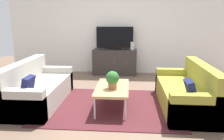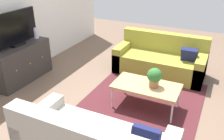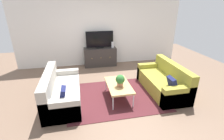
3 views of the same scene
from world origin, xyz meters
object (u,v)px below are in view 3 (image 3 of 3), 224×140
object	(u,v)px
couch_right_side	(164,82)
potted_plant	(120,80)
couch_left_side	(60,92)
tv_console	(100,57)
flat_screen_tv	(100,40)
coffee_table	(119,85)
glass_vase	(113,45)

from	to	relation	value
couch_right_side	potted_plant	size ratio (longest dim) A/B	5.79
couch_left_side	tv_console	xyz separation A→B (m)	(1.36, 2.37, 0.09)
flat_screen_tv	coffee_table	bearing A→B (deg)	-87.22
coffee_table	tv_console	xyz separation A→B (m)	(-0.12, 2.51, -0.02)
couch_right_side	coffee_table	size ratio (longest dim) A/B	1.72
couch_right_side	couch_left_side	bearing A→B (deg)	180.00
couch_left_side	glass_vase	world-z (taller)	glass_vase
coffee_table	flat_screen_tv	size ratio (longest dim) A/B	1.01
coffee_table	flat_screen_tv	world-z (taller)	flat_screen_tv
coffee_table	tv_console	world-z (taller)	tv_console
couch_left_side	glass_vase	bearing A→B (deg)	51.86
tv_console	couch_left_side	bearing A→B (deg)	-119.82
couch_left_side	potted_plant	xyz separation A→B (m)	(1.49, -0.25, 0.31)
potted_plant	coffee_table	bearing A→B (deg)	95.46
potted_plant	couch_right_side	bearing A→B (deg)	10.32
flat_screen_tv	couch_right_side	bearing A→B (deg)	-57.83
couch_right_side	coffee_table	world-z (taller)	couch_right_side
couch_left_side	couch_right_side	xyz separation A→B (m)	(2.87, 0.00, 0.00)
flat_screen_tv	glass_vase	world-z (taller)	flat_screen_tv
flat_screen_tv	glass_vase	xyz separation A→B (m)	(0.50, -0.02, -0.21)
potted_plant	tv_console	bearing A→B (deg)	92.91
couch_left_side	coffee_table	bearing A→B (deg)	-5.26
potted_plant	flat_screen_tv	xyz separation A→B (m)	(-0.13, 2.64, 0.46)
couch_left_side	coffee_table	distance (m)	1.49
couch_left_side	flat_screen_tv	xyz separation A→B (m)	(1.36, 2.39, 0.77)
tv_console	flat_screen_tv	size ratio (longest dim) A/B	1.20
glass_vase	couch_right_side	bearing A→B (deg)	-67.10
potted_plant	flat_screen_tv	distance (m)	2.69
couch_left_side	tv_console	distance (m)	2.74
potted_plant	tv_console	xyz separation A→B (m)	(-0.13, 2.62, -0.23)
flat_screen_tv	couch_left_side	bearing A→B (deg)	-119.62
couch_left_side	couch_right_side	size ratio (longest dim) A/B	1.00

